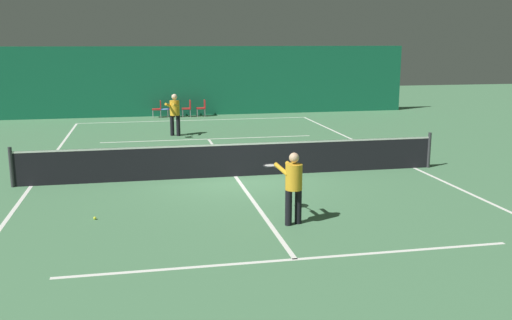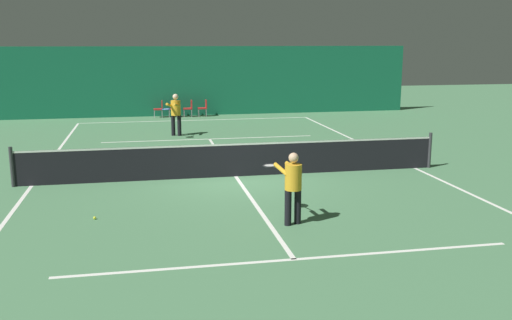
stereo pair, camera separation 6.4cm
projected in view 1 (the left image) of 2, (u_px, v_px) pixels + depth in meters
The scene contains 16 objects.
ground_plane at pixel (235, 176), 16.19m from camera, with size 60.00×60.00×0.00m, color #4C7F56.
backdrop_curtain at pixel (190, 81), 29.10m from camera, with size 23.00×0.12×3.51m.
court_line_baseline_far at pixel (195, 120), 27.60m from camera, with size 11.00×0.10×0.00m.
court_line_service_far at pixel (208, 139), 22.33m from camera, with size 8.25×0.10×0.00m.
court_line_service_near at pixel (295, 259), 10.05m from camera, with size 8.25×0.10×0.00m.
court_line_sideline_left at pixel (31, 186), 15.11m from camera, with size 0.10×23.80×0.00m.
court_line_sideline_right at pixel (414, 168), 17.27m from camera, with size 0.10×23.80×0.00m.
court_line_centre at pixel (235, 176), 16.19m from camera, with size 0.10×12.80×0.00m.
tennis_net at pixel (235, 159), 16.09m from camera, with size 12.00×0.10×1.07m.
player_near at pixel (293, 182), 11.83m from camera, with size 0.71×1.33×1.53m.
player_far at pixel (174, 112), 22.89m from camera, with size 0.90×1.38×1.69m.
courtside_chair_0 at pixel (158, 108), 28.50m from camera, with size 0.44×0.44×0.84m.
courtside_chair_1 at pixel (173, 107), 28.65m from camera, with size 0.44×0.44×0.84m.
courtside_chair_2 at pixel (188, 107), 28.79m from camera, with size 0.44×0.44×0.84m.
courtside_chair_3 at pixel (202, 107), 28.94m from camera, with size 0.44×0.44×0.84m.
tennis_ball at pixel (95, 218), 12.28m from camera, with size 0.07×0.07×0.07m.
Camera 1 is at (-2.57, -15.55, 3.78)m, focal length 40.00 mm.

